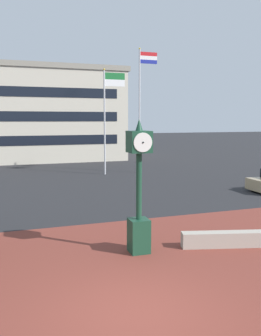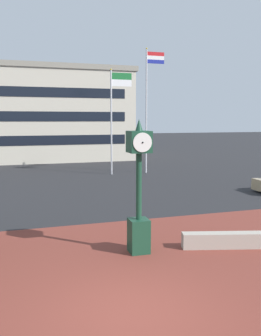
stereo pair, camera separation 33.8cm
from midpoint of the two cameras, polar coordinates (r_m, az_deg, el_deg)
The scene contains 7 objects.
ground_plane at distance 8.54m, azimuth -0.54°, elevation -21.45°, with size 200.00×200.00×0.00m, color #262628.
plaza_brick_paving at distance 9.84m, azimuth -3.56°, elevation -17.34°, with size 44.00×11.05×0.01m, color brown.
planter_wall at distance 12.71m, azimuth 14.32°, elevation -10.56°, with size 3.20×0.40×0.50m, color #ADA393.
street_clock at distance 11.42m, azimuth 0.45°, elevation -3.81°, with size 0.67×0.77×4.15m.
flagpole_primary at distance 28.03m, azimuth -3.96°, elevation 8.61°, with size 1.66×0.14×7.85m.
flagpole_secondary at distance 28.90m, azimuth 1.29°, elevation 10.07°, with size 1.50×0.14×9.49m.
civic_building at distance 41.38m, azimuth -19.14°, elevation 7.81°, with size 23.86×12.26×9.36m.
Camera 1 is at (-2.59, -7.02, 4.12)m, focal length 39.71 mm.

